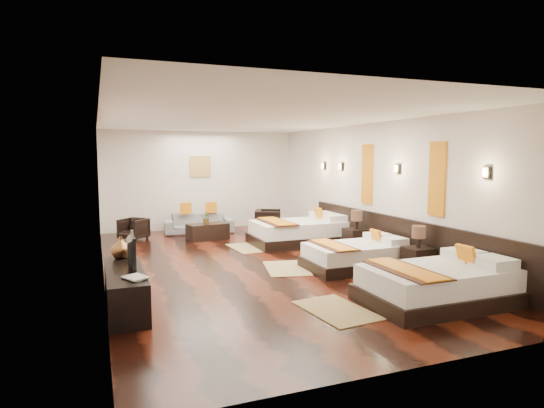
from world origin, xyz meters
name	(u,v)px	position (x,y,z in m)	size (l,w,h in m)	color
floor	(254,264)	(0.00, 0.00, 0.00)	(5.50, 9.50, 0.01)	black
ceiling	(253,119)	(0.00, 0.00, 2.80)	(5.50, 9.50, 0.01)	white
back_wall	(200,180)	(0.00, 4.75, 1.40)	(5.50, 0.01, 2.80)	silver
left_wall	(101,197)	(-2.75, 0.00, 1.40)	(0.01, 9.50, 2.80)	silver
right_wall	(375,189)	(2.75, 0.00, 1.40)	(0.01, 9.50, 2.80)	silver
headboard_panel	(396,239)	(2.71, -0.80, 0.45)	(0.08, 6.60, 0.90)	black
bed_near	(439,284)	(1.70, -3.21, 0.28)	(2.13, 1.34, 0.81)	black
bed_mid	(357,255)	(1.69, -1.02, 0.24)	(1.87, 1.18, 0.71)	black
bed_far	(300,232)	(1.70, 1.55, 0.29)	(2.25, 1.41, 0.86)	black
nightstand_a	(418,258)	(2.44, -1.82, 0.31)	(0.44, 0.44, 0.88)	black
nightstand_b	(356,238)	(2.44, 0.24, 0.33)	(0.47, 0.47, 0.93)	black
jute_mat_near	(337,310)	(0.18, -2.96, 0.01)	(0.75, 1.20, 0.01)	#987E4D
jute_mat_mid	(286,268)	(0.45, -0.56, 0.01)	(0.75, 1.20, 0.01)	#987E4D
jute_mat_far	(249,248)	(0.41, 1.53, 0.01)	(0.75, 1.20, 0.01)	#987E4D
tv_console	(125,290)	(-2.50, -1.86, 0.28)	(0.50, 1.80, 0.55)	black
tv	(127,251)	(-2.45, -1.73, 0.78)	(0.81, 0.11, 0.47)	black
book	(127,280)	(-2.50, -2.45, 0.57)	(0.24, 0.32, 0.03)	black
figurine	(121,247)	(-2.50, -1.07, 0.71)	(0.31, 0.31, 0.33)	brown
sofa	(199,223)	(-0.22, 4.00, 0.27)	(1.86, 0.73, 0.54)	slate
armchair_left	(133,229)	(-1.98, 3.54, 0.27)	(0.58, 0.60, 0.55)	black
armchair_right	(268,221)	(1.56, 3.35, 0.32)	(0.69, 0.71, 0.64)	black
coffee_table	(208,231)	(-0.22, 2.95, 0.20)	(1.00, 0.50, 0.40)	black
table_plant	(206,218)	(-0.24, 2.99, 0.54)	(0.25, 0.22, 0.28)	#2E6020
orange_panel_a	(437,179)	(2.73, -1.90, 1.70)	(0.04, 0.40, 1.30)	#D86014
orange_panel_b	(367,174)	(2.73, 0.30, 1.70)	(0.04, 0.40, 1.30)	#D86014
sconce_near	(487,172)	(2.70, -3.00, 1.85)	(0.07, 0.12, 0.18)	black
sconce_mid	(397,169)	(2.70, -0.80, 1.85)	(0.07, 0.12, 0.18)	black
sconce_far	(341,166)	(2.70, 1.40, 1.85)	(0.07, 0.12, 0.18)	black
sconce_lounge	(324,166)	(2.70, 2.30, 1.85)	(0.07, 0.12, 0.18)	black
gold_artwork	(200,166)	(0.00, 4.73, 1.80)	(0.60, 0.04, 0.60)	#AD873F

